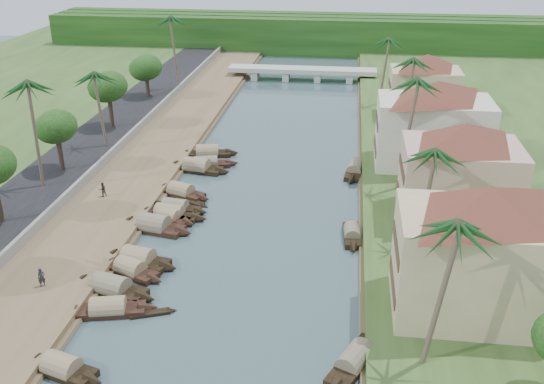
# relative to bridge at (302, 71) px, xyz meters

# --- Properties ---
(ground) EXTENTS (220.00, 220.00, 0.00)m
(ground) POSITION_rel_bridge_xyz_m (-0.00, -72.00, -1.72)
(ground) COLOR #395155
(ground) RESTS_ON ground
(left_bank) EXTENTS (10.00, 180.00, 0.80)m
(left_bank) POSITION_rel_bridge_xyz_m (-16.00, -52.00, -1.32)
(left_bank) COLOR brown
(left_bank) RESTS_ON ground
(right_bank) EXTENTS (16.00, 180.00, 1.20)m
(right_bank) POSITION_rel_bridge_xyz_m (19.00, -52.00, -1.12)
(right_bank) COLOR #30491D
(right_bank) RESTS_ON ground
(road) EXTENTS (8.00, 180.00, 1.40)m
(road) POSITION_rel_bridge_xyz_m (-24.50, -52.00, -1.02)
(road) COLOR black
(road) RESTS_ON ground
(retaining_wall) EXTENTS (0.40, 180.00, 1.10)m
(retaining_wall) POSITION_rel_bridge_xyz_m (-20.20, -52.00, -0.37)
(retaining_wall) COLOR gray
(retaining_wall) RESTS_ON left_bank
(treeline) EXTENTS (120.00, 14.00, 8.00)m
(treeline) POSITION_rel_bridge_xyz_m (-0.00, 28.00, 2.28)
(treeline) COLOR #12340E
(treeline) RESTS_ON ground
(bridge) EXTENTS (28.00, 4.00, 2.40)m
(bridge) POSITION_rel_bridge_xyz_m (0.00, 0.00, 0.00)
(bridge) COLOR #B0AFA4
(bridge) RESTS_ON ground
(building_near) EXTENTS (14.85, 14.85, 10.20)m
(building_near) POSITION_rel_bridge_xyz_m (18.99, -74.00, 4.66)
(building_near) COLOR #CDBB8A
(building_near) RESTS_ON right_bank
(building_mid) EXTENTS (14.11, 14.11, 9.70)m
(building_mid) POSITION_rel_bridge_xyz_m (19.99, -58.00, 4.41)
(building_mid) COLOR tan
(building_mid) RESTS_ON right_bank
(building_far) EXTENTS (15.59, 15.59, 10.20)m
(building_far) POSITION_rel_bridge_xyz_m (18.99, -44.00, 4.66)
(building_far) COLOR beige
(building_far) RESTS_ON right_bank
(building_distant) EXTENTS (12.62, 12.62, 9.20)m
(building_distant) POSITION_rel_bridge_xyz_m (19.99, -24.00, 4.16)
(building_distant) COLOR #CDBB8A
(building_distant) RESTS_ON right_bank
(sampan_1) EXTENTS (7.10, 3.51, 2.09)m
(sampan_1) POSITION_rel_bridge_xyz_m (-9.47, -83.40, -1.31)
(sampan_1) COLOR black
(sampan_1) RESTS_ON ground
(sampan_2) EXTENTS (8.08, 3.32, 2.11)m
(sampan_2) POSITION_rel_bridge_xyz_m (-8.88, -76.46, -1.31)
(sampan_2) COLOR black
(sampan_2) RESTS_ON ground
(sampan_3) EXTENTS (8.96, 4.09, 2.35)m
(sampan_3) POSITION_rel_bridge_xyz_m (-9.79, -73.54, -1.30)
(sampan_3) COLOR black
(sampan_3) RESTS_ON ground
(sampan_4) EXTENTS (7.34, 4.44, 2.10)m
(sampan_4) POSITION_rel_bridge_xyz_m (-9.14, -70.59, -1.31)
(sampan_4) COLOR black
(sampan_4) RESTS_ON ground
(sampan_5) EXTENTS (8.18, 3.60, 2.50)m
(sampan_5) POSITION_rel_bridge_xyz_m (-8.99, -68.99, -1.30)
(sampan_5) COLOR black
(sampan_5) RESTS_ON ground
(sampan_6) EXTENTS (8.83, 3.73, 2.53)m
(sampan_6) POSITION_rel_bridge_xyz_m (-9.59, -62.47, -1.30)
(sampan_6) COLOR black
(sampan_6) RESTS_ON ground
(sampan_7) EXTENTS (8.48, 2.70, 2.22)m
(sampan_7) POSITION_rel_bridge_xyz_m (-8.78, -59.67, -1.31)
(sampan_7) COLOR black
(sampan_7) RESTS_ON ground
(sampan_8) EXTENTS (6.52, 3.57, 2.01)m
(sampan_8) POSITION_rel_bridge_xyz_m (-8.63, -60.40, -1.31)
(sampan_8) COLOR black
(sampan_8) RESTS_ON ground
(sampan_9) EXTENTS (7.71, 2.68, 1.95)m
(sampan_9) POSITION_rel_bridge_xyz_m (-8.67, -58.03, -1.31)
(sampan_9) COLOR black
(sampan_9) RESTS_ON ground
(sampan_10) EXTENTS (7.89, 4.43, 2.17)m
(sampan_10) POSITION_rel_bridge_xyz_m (-9.08, -54.09, -1.31)
(sampan_10) COLOR black
(sampan_10) RESTS_ON ground
(sampan_11) EXTENTS (9.02, 3.43, 2.49)m
(sampan_11) POSITION_rel_bridge_xyz_m (-9.05, -46.86, -1.30)
(sampan_11) COLOR black
(sampan_11) RESTS_ON ground
(sampan_12) EXTENTS (8.53, 3.65, 2.03)m
(sampan_12) POSITION_rel_bridge_xyz_m (-8.24, -45.46, -1.31)
(sampan_12) COLOR black
(sampan_12) RESTS_ON ground
(sampan_13) EXTENTS (8.57, 3.44, 2.29)m
(sampan_13) POSITION_rel_bridge_xyz_m (-8.91, -41.70, -1.30)
(sampan_13) COLOR black
(sampan_13) RESTS_ON ground
(sampan_14) EXTENTS (4.98, 8.20, 2.05)m
(sampan_14) POSITION_rel_bridge_xyz_m (10.25, -80.08, -1.31)
(sampan_14) COLOR black
(sampan_14) RESTS_ON ground
(sampan_15) EXTENTS (1.86, 6.77, 1.85)m
(sampan_15) POSITION_rel_bridge_xyz_m (9.94, -61.62, -1.32)
(sampan_15) COLOR black
(sampan_15) RESTS_ON ground
(sampan_16) EXTENTS (2.78, 8.78, 2.12)m
(sampan_16) POSITION_rel_bridge_xyz_m (10.17, -44.93, -1.31)
(sampan_16) COLOR black
(sampan_16) RESTS_ON ground
(canoe_1) EXTENTS (4.19, 2.18, 0.68)m
(canoe_1) POSITION_rel_bridge_xyz_m (-5.60, -76.19, -1.62)
(canoe_1) COLOR black
(canoe_1) RESTS_ON ground
(canoe_2) EXTENTS (5.70, 3.54, 0.87)m
(canoe_2) POSITION_rel_bridge_xyz_m (-8.00, -55.51, -1.62)
(canoe_2) COLOR black
(canoe_2) RESTS_ON ground
(palm_0) EXTENTS (3.20, 3.20, 12.02)m
(palm_0) POSITION_rel_bridge_xyz_m (15.00, -80.55, 9.71)
(palm_0) COLOR brown
(palm_0) RESTS_ON ground
(palm_1) EXTENTS (3.20, 3.20, 10.64)m
(palm_1) POSITION_rel_bridge_xyz_m (16.00, -64.32, 8.36)
(palm_1) COLOR brown
(palm_1) RESTS_ON ground
(palm_2) EXTENTS (3.20, 3.20, 13.63)m
(palm_2) POSITION_rel_bridge_xyz_m (15.00, -51.70, 11.24)
(palm_2) COLOR brown
(palm_2) RESTS_ON ground
(palm_3) EXTENTS (3.20, 3.20, 12.29)m
(palm_3) POSITION_rel_bridge_xyz_m (16.00, -35.56, 9.97)
(palm_3) COLOR brown
(palm_3) RESTS_ON ground
(palm_5) EXTENTS (3.20, 3.20, 13.08)m
(palm_5) POSITION_rel_bridge_xyz_m (-24.00, -56.36, 10.90)
(palm_5) COLOR brown
(palm_5) RESTS_ON ground
(palm_6) EXTENTS (3.20, 3.20, 10.94)m
(palm_6) POSITION_rel_bridge_xyz_m (-22.00, -43.19, 8.85)
(palm_6) COLOR brown
(palm_6) RESTS_ON ground
(palm_7) EXTENTS (3.20, 3.20, 11.82)m
(palm_7) POSITION_rel_bridge_xyz_m (14.00, -18.77, 9.50)
(palm_7) COLOR brown
(palm_7) RESTS_ON ground
(palm_8) EXTENTS (3.20, 3.20, 13.42)m
(palm_8) POSITION_rel_bridge_xyz_m (-20.50, -13.58, 11.24)
(palm_8) COLOR brown
(palm_8) RESTS_ON ground
(tree_3) EXTENTS (4.45, 4.45, 7.05)m
(tree_3) POSITION_rel_bridge_xyz_m (-24.00, -51.57, 4.80)
(tree_3) COLOR #3F3024
(tree_3) RESTS_ON ground
(tree_4) EXTENTS (4.91, 4.91, 7.71)m
(tree_4) POSITION_rel_bridge_xyz_m (-24.00, -35.46, 5.27)
(tree_4) COLOR #3F3024
(tree_4) RESTS_ON ground
(tree_5) EXTENTS (4.81, 4.81, 6.64)m
(tree_5) POSITION_rel_bridge_xyz_m (-24.00, -19.24, 4.27)
(tree_5) COLOR #3F3024
(tree_5) RESTS_ON ground
(tree_6) EXTENTS (4.29, 4.29, 7.42)m
(tree_6) POSITION_rel_bridge_xyz_m (24.00, -42.27, 5.01)
(tree_6) COLOR #3F3024
(tree_6) RESTS_ON ground
(person_near) EXTENTS (0.71, 0.70, 1.65)m
(person_near) POSITION_rel_bridge_xyz_m (-15.17, -74.52, -0.10)
(person_near) COLOR #26242C
(person_near) RESTS_ON left_bank
(person_far) EXTENTS (0.98, 0.98, 1.60)m
(person_far) POSITION_rel_bridge_xyz_m (-16.90, -57.04, -0.12)
(person_far) COLOR #2F2721
(person_far) RESTS_ON left_bank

